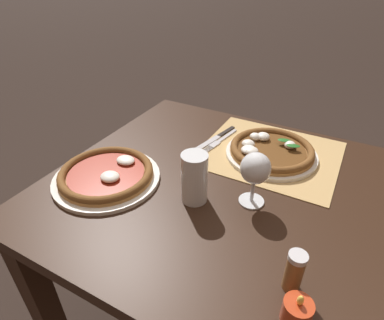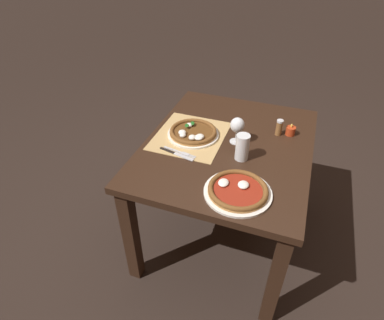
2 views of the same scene
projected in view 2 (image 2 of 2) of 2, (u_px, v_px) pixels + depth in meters
The scene contains 11 objects.
ground_plane at pixel (221, 230), 2.27m from camera, with size 24.00×24.00×0.00m, color black.
dining_table at pixel (227, 159), 1.89m from camera, with size 1.13×0.92×0.74m.
paper_placemat at pixel (191, 135), 1.89m from camera, with size 0.45×0.39×0.00m, color tan.
pizza_near at pixel (193, 133), 1.87m from camera, with size 0.30×0.30×0.05m.
pizza_far at pixel (238, 190), 1.48m from camera, with size 0.32×0.32×0.04m.
wine_glass at pixel (237, 126), 1.77m from camera, with size 0.08×0.08×0.16m.
pint_glass at pixel (242, 148), 1.67m from camera, with size 0.07×0.07×0.15m.
fork at pixel (180, 152), 1.74m from camera, with size 0.05×0.20×0.00m.
knife at pixel (176, 154), 1.73m from camera, with size 0.06×0.21×0.01m.
votive_candle at pixel (290, 131), 1.88m from camera, with size 0.06×0.06×0.07m.
pepper_shaker at pixel (279, 127), 1.87m from camera, with size 0.04×0.04×0.10m.
Camera 2 is at (1.49, 0.32, 1.77)m, focal length 30.00 mm.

